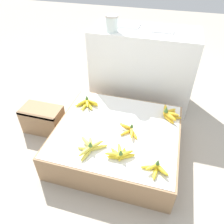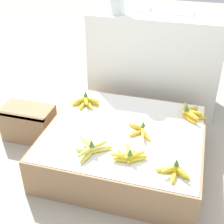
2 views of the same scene
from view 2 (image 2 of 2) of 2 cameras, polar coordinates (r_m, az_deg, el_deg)
The scene contains 13 objects.
ground_plane at distance 2.22m, azimuth 2.17°, elevation -8.91°, with size 10.00×10.00×0.00m, color #A89E8E.
display_platform at distance 2.14m, azimuth 2.24°, elevation -6.25°, with size 1.03×0.94×0.26m.
back_vendor_table at distance 2.71m, azimuth 7.82°, elevation 9.17°, with size 1.06×0.47×0.82m.
wooden_crate at distance 2.45m, azimuth -15.00°, elevation -1.92°, with size 0.38×0.22×0.26m.
banana_bunch_front_midleft at distance 1.87m, azimuth -3.89°, elevation -6.61°, with size 0.23×0.25×0.10m.
banana_bunch_front_midright at distance 1.81m, azimuth 3.13°, elevation -8.00°, with size 0.22×0.15×0.10m.
banana_bunch_front_right at distance 1.75m, azimuth 11.36°, elevation -10.53°, with size 0.20×0.13×0.10m.
banana_bunch_middle_midright at distance 2.02m, azimuth 5.05°, elevation -3.33°, with size 0.19×0.18×0.09m.
banana_bunch_back_left at distance 2.32m, azimuth -4.78°, elevation 1.90°, with size 0.22×0.15×0.10m.
banana_bunch_back_right at distance 2.24m, azimuth 14.06°, elevation -0.14°, with size 0.17×0.21×0.11m.
glass_jar at distance 2.47m, azimuth 1.01°, elevation 19.11°, with size 0.12×0.12×0.15m.
foam_tray_white at distance 2.59m, azimuth 12.36°, elevation 17.53°, with size 0.21×0.21×0.02m.
foam_tray_dark at distance 2.65m, azimuth 4.71°, elevation 18.46°, with size 0.22×0.17×0.02m.
Camera 2 is at (0.38, -1.63, 1.47)m, focal length 50.00 mm.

